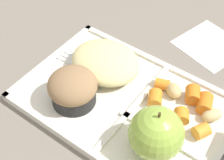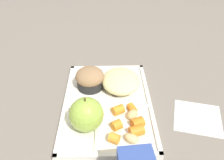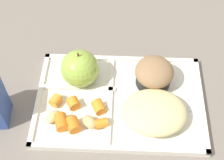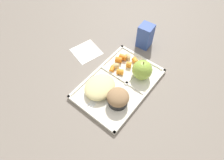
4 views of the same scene
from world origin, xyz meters
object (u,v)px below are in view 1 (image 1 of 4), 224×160
Objects in this scene: green_apple at (156,133)px; lunch_tray at (125,103)px; plastic_fork at (85,66)px; bran_muffin at (73,88)px.

lunch_tray is at bearing -29.77° from green_apple.
lunch_tray is 2.41× the size of plastic_fork.
green_apple is at bearing 150.23° from lunch_tray.
green_apple is 1.09× the size of bran_muffin.
bran_muffin is 0.56× the size of plastic_fork.
green_apple reaches higher than lunch_tray.
bran_muffin is 0.08m from plastic_fork.
lunch_tray is at bearing 167.30° from plastic_fork.
lunch_tray is 3.95× the size of green_apple.
plastic_fork is (0.04, -0.07, -0.03)m from bran_muffin.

